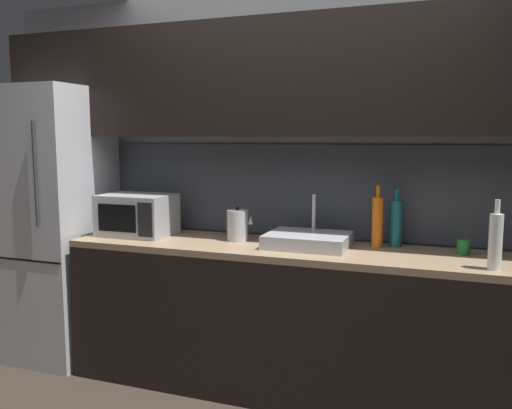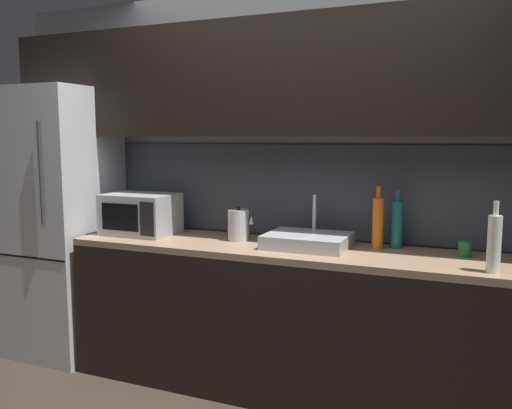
{
  "view_description": "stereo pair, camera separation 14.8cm",
  "coord_description": "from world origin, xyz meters",
  "px_view_note": "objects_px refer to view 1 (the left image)",
  "views": [
    {
      "loc": [
        0.93,
        -2.08,
        1.55
      ],
      "look_at": [
        -0.16,
        0.9,
        1.14
      ],
      "focal_mm": 37.31,
      "sensor_mm": 36.0,
      "label": 1
    },
    {
      "loc": [
        1.07,
        -2.03,
        1.55
      ],
      "look_at": [
        -0.16,
        0.9,
        1.14
      ],
      "focal_mm": 37.31,
      "sensor_mm": 36.0,
      "label": 2
    }
  ],
  "objects_px": {
    "microwave": "(137,215)",
    "wine_bottle_orange": "(377,221)",
    "kettle": "(238,225)",
    "wine_bottle_white": "(496,241)",
    "mug_green": "(463,247)",
    "wine_bottle_teal": "(396,223)",
    "refrigerator": "(53,223)"
  },
  "relations": [
    {
      "from": "mug_green",
      "to": "wine_bottle_white",
      "type": "bearing_deg",
      "value": -66.62
    },
    {
      "from": "wine_bottle_white",
      "to": "mug_green",
      "type": "distance_m",
      "value": 0.36
    },
    {
      "from": "wine_bottle_orange",
      "to": "wine_bottle_white",
      "type": "height_order",
      "value": "wine_bottle_orange"
    },
    {
      "from": "wine_bottle_orange",
      "to": "wine_bottle_white",
      "type": "distance_m",
      "value": 0.7
    },
    {
      "from": "wine_bottle_white",
      "to": "mug_green",
      "type": "relative_size",
      "value": 4.06
    },
    {
      "from": "wine_bottle_white",
      "to": "microwave",
      "type": "bearing_deg",
      "value": 174.58
    },
    {
      "from": "microwave",
      "to": "mug_green",
      "type": "relative_size",
      "value": 5.38
    },
    {
      "from": "kettle",
      "to": "wine_bottle_orange",
      "type": "relative_size",
      "value": 0.59
    },
    {
      "from": "kettle",
      "to": "wine_bottle_white",
      "type": "relative_size",
      "value": 0.63
    },
    {
      "from": "kettle",
      "to": "wine_bottle_orange",
      "type": "height_order",
      "value": "wine_bottle_orange"
    },
    {
      "from": "wine_bottle_white",
      "to": "mug_green",
      "type": "bearing_deg",
      "value": 113.38
    },
    {
      "from": "microwave",
      "to": "refrigerator",
      "type": "bearing_deg",
      "value": -178.45
    },
    {
      "from": "microwave",
      "to": "wine_bottle_orange",
      "type": "bearing_deg",
      "value": 5.19
    },
    {
      "from": "microwave",
      "to": "kettle",
      "type": "distance_m",
      "value": 0.7
    },
    {
      "from": "refrigerator",
      "to": "mug_green",
      "type": "distance_m",
      "value": 2.71
    },
    {
      "from": "wine_bottle_white",
      "to": "wine_bottle_teal",
      "type": "height_order",
      "value": "wine_bottle_white"
    },
    {
      "from": "wine_bottle_teal",
      "to": "mug_green",
      "type": "distance_m",
      "value": 0.4
    },
    {
      "from": "wine_bottle_orange",
      "to": "wine_bottle_white",
      "type": "xyz_separation_m",
      "value": [
        0.61,
        -0.35,
        -0.01
      ]
    },
    {
      "from": "mug_green",
      "to": "wine_bottle_teal",
      "type": "bearing_deg",
      "value": 165.84
    },
    {
      "from": "microwave",
      "to": "wine_bottle_white",
      "type": "height_order",
      "value": "wine_bottle_white"
    },
    {
      "from": "refrigerator",
      "to": "kettle",
      "type": "bearing_deg",
      "value": 2.73
    },
    {
      "from": "microwave",
      "to": "wine_bottle_white",
      "type": "distance_m",
      "value": 2.17
    },
    {
      "from": "refrigerator",
      "to": "kettle",
      "type": "distance_m",
      "value": 1.38
    },
    {
      "from": "refrigerator",
      "to": "mug_green",
      "type": "height_order",
      "value": "refrigerator"
    },
    {
      "from": "kettle",
      "to": "mug_green",
      "type": "xyz_separation_m",
      "value": [
        1.33,
        0.06,
        -0.05
      ]
    },
    {
      "from": "wine_bottle_orange",
      "to": "wine_bottle_teal",
      "type": "bearing_deg",
      "value": 32.4
    },
    {
      "from": "microwave",
      "to": "kettle",
      "type": "relative_size",
      "value": 2.12
    },
    {
      "from": "microwave",
      "to": "kettle",
      "type": "xyz_separation_m",
      "value": [
        0.7,
        0.05,
        -0.04
      ]
    },
    {
      "from": "wine_bottle_orange",
      "to": "wine_bottle_teal",
      "type": "distance_m",
      "value": 0.12
    },
    {
      "from": "wine_bottle_teal",
      "to": "mug_green",
      "type": "xyz_separation_m",
      "value": [
        0.38,
        -0.09,
        -0.1
      ]
    },
    {
      "from": "microwave",
      "to": "kettle",
      "type": "height_order",
      "value": "microwave"
    },
    {
      "from": "refrigerator",
      "to": "wine_bottle_white",
      "type": "distance_m",
      "value": 2.85
    }
  ]
}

